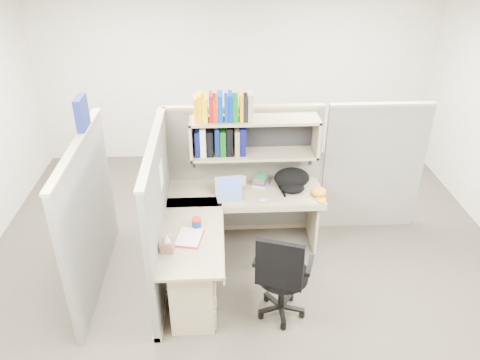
{
  "coord_description": "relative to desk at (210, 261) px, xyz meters",
  "views": [
    {
      "loc": [
        -0.29,
        -3.95,
        3.44
      ],
      "look_at": [
        -0.08,
        0.25,
        1.06
      ],
      "focal_mm": 35.0,
      "sensor_mm": 36.0,
      "label": 1
    }
  ],
  "objects": [
    {
      "name": "ground",
      "position": [
        0.41,
        0.29,
        -0.44
      ],
      "size": [
        6.0,
        6.0,
        0.0
      ],
      "primitive_type": "plane",
      "color": "#322E27",
      "rests_on": "ground"
    },
    {
      "name": "orange_cap",
      "position": [
        1.21,
        0.73,
        0.34
      ],
      "size": [
        0.19,
        0.22,
        0.09
      ],
      "primitive_type": null,
      "rotation": [
        0.0,
        0.0,
        0.12
      ],
      "color": "orange",
      "rests_on": "desk"
    },
    {
      "name": "mouse",
      "position": [
        0.58,
        0.63,
        0.31
      ],
      "size": [
        0.11,
        0.08,
        0.04
      ],
      "primitive_type": "ellipsoid",
      "rotation": [
        0.0,
        0.0,
        0.13
      ],
      "color": "#96B2D4",
      "rests_on": "desk"
    },
    {
      "name": "room_shell",
      "position": [
        0.41,
        0.29,
        1.18
      ],
      "size": [
        6.0,
        6.0,
        6.0
      ],
      "color": "beige",
      "rests_on": "ground"
    },
    {
      "name": "loose_paper",
      "position": [
        -0.19,
        0.02,
        0.29
      ],
      "size": [
        0.28,
        0.34,
        0.0
      ],
      "primitive_type": null,
      "rotation": [
        0.0,
        0.0,
        -0.19
      ],
      "color": "white",
      "rests_on": "desk"
    },
    {
      "name": "snack_canister",
      "position": [
        -0.12,
        0.19,
        0.34
      ],
      "size": [
        0.1,
        0.1,
        0.09
      ],
      "color": "navy",
      "rests_on": "desk"
    },
    {
      "name": "book_stack",
      "position": [
        0.6,
        1.02,
        0.34
      ],
      "size": [
        0.22,
        0.25,
        0.1
      ],
      "primitive_type": null,
      "rotation": [
        0.0,
        0.0,
        -0.36
      ],
      "color": "gray",
      "rests_on": "desk"
    },
    {
      "name": "cubicle",
      "position": [
        0.04,
        0.74,
        0.47
      ],
      "size": [
        3.79,
        1.84,
        1.95
      ],
      "color": "slate",
      "rests_on": "ground"
    },
    {
      "name": "tissue_box",
      "position": [
        -0.38,
        -0.18,
        0.38
      ],
      "size": [
        0.13,
        0.13,
        0.18
      ],
      "primitive_type": null,
      "rotation": [
        0.0,
        0.0,
        -0.11
      ],
      "color": "#8B664F",
      "rests_on": "desk"
    },
    {
      "name": "task_chair",
      "position": [
        0.68,
        -0.34,
        -0.08
      ],
      "size": [
        0.59,
        0.55,
        1.03
      ],
      "color": "black",
      "rests_on": "ground"
    },
    {
      "name": "laptop",
      "position": [
        0.23,
        0.73,
        0.4
      ],
      "size": [
        0.34,
        0.34,
        0.22
      ],
      "primitive_type": null,
      "rotation": [
        0.0,
        0.0,
        0.13
      ],
      "color": "silver",
      "rests_on": "desk"
    },
    {
      "name": "desk",
      "position": [
        0.0,
        0.0,
        0.0
      ],
      "size": [
        1.74,
        1.75,
        0.73
      ],
      "color": "gray",
      "rests_on": "ground"
    },
    {
      "name": "paper_cup",
      "position": [
        0.39,
        1.01,
        0.34
      ],
      "size": [
        0.09,
        0.09,
        0.1
      ],
      "primitive_type": "cylinder",
      "rotation": [
        0.0,
        0.0,
        0.29
      ],
      "color": "silver",
      "rests_on": "desk"
    },
    {
      "name": "backpack",
      "position": [
        0.94,
        0.87,
        0.41
      ],
      "size": [
        0.44,
        0.36,
        0.24
      ],
      "primitive_type": null,
      "rotation": [
        0.0,
        0.0,
        -0.12
      ],
      "color": "black",
      "rests_on": "desk"
    }
  ]
}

